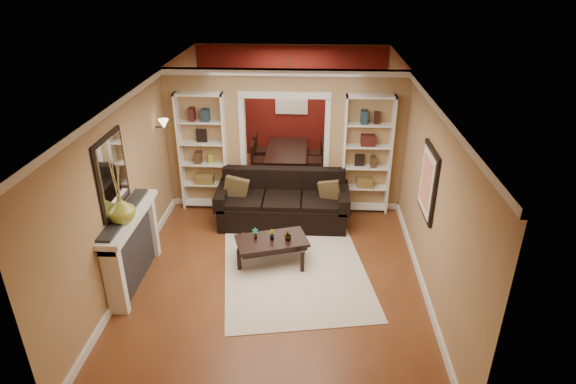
# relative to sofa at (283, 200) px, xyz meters

# --- Properties ---
(floor) EXTENTS (8.00, 8.00, 0.00)m
(floor) POSITION_rel_sofa_xyz_m (-0.01, -0.45, -0.47)
(floor) COLOR brown
(floor) RESTS_ON ground
(ceiling) EXTENTS (8.00, 8.00, 0.00)m
(ceiling) POSITION_rel_sofa_xyz_m (-0.01, -0.45, 2.23)
(ceiling) COLOR white
(ceiling) RESTS_ON ground
(wall_back) EXTENTS (8.00, 0.00, 8.00)m
(wall_back) POSITION_rel_sofa_xyz_m (-0.01, 3.55, 0.88)
(wall_back) COLOR tan
(wall_back) RESTS_ON ground
(wall_front) EXTENTS (8.00, 0.00, 8.00)m
(wall_front) POSITION_rel_sofa_xyz_m (-0.01, -4.45, 0.88)
(wall_front) COLOR tan
(wall_front) RESTS_ON ground
(wall_left) EXTENTS (0.00, 8.00, 8.00)m
(wall_left) POSITION_rel_sofa_xyz_m (-2.26, -0.45, 0.88)
(wall_left) COLOR tan
(wall_left) RESTS_ON ground
(wall_right) EXTENTS (0.00, 8.00, 8.00)m
(wall_right) POSITION_rel_sofa_xyz_m (2.24, -0.45, 0.88)
(wall_right) COLOR tan
(wall_right) RESTS_ON ground
(partition_wall) EXTENTS (4.50, 0.15, 2.70)m
(partition_wall) POSITION_rel_sofa_xyz_m (-0.01, 0.75, 0.88)
(partition_wall) COLOR tan
(partition_wall) RESTS_ON floor
(red_back_panel) EXTENTS (4.44, 0.04, 2.64)m
(red_back_panel) POSITION_rel_sofa_xyz_m (-0.01, 3.52, 0.85)
(red_back_panel) COLOR maroon
(red_back_panel) RESTS_ON floor
(dining_window) EXTENTS (0.78, 0.03, 0.98)m
(dining_window) POSITION_rel_sofa_xyz_m (-0.01, 3.48, 1.08)
(dining_window) COLOR #8CA5CC
(dining_window) RESTS_ON wall_back
(area_rug) EXTENTS (2.70, 3.42, 0.01)m
(area_rug) POSITION_rel_sofa_xyz_m (0.26, -1.39, -0.47)
(area_rug) COLOR beige
(area_rug) RESTS_ON floor
(sofa) EXTENTS (2.41, 1.04, 0.94)m
(sofa) POSITION_rel_sofa_xyz_m (0.00, 0.00, 0.00)
(sofa) COLOR black
(sofa) RESTS_ON floor
(pillow_left) EXTENTS (0.44, 0.14, 0.43)m
(pillow_left) POSITION_rel_sofa_xyz_m (-0.86, -0.02, 0.21)
(pillow_left) COLOR brown
(pillow_left) RESTS_ON sofa
(pillow_right) EXTENTS (0.39, 0.18, 0.38)m
(pillow_right) POSITION_rel_sofa_xyz_m (0.86, -0.02, 0.18)
(pillow_right) COLOR brown
(pillow_right) RESTS_ON sofa
(coffee_table) EXTENTS (1.25, 0.92, 0.42)m
(coffee_table) POSITION_rel_sofa_xyz_m (-0.09, -1.32, -0.26)
(coffee_table) COLOR black
(coffee_table) RESTS_ON floor
(plant_left) EXTENTS (0.12, 0.11, 0.20)m
(plant_left) POSITION_rel_sofa_xyz_m (-0.35, -1.32, 0.05)
(plant_left) COLOR #336626
(plant_left) RESTS_ON coffee_table
(plant_center) EXTENTS (0.12, 0.12, 0.17)m
(plant_center) POSITION_rel_sofa_xyz_m (-0.09, -1.32, 0.04)
(plant_center) COLOR #336626
(plant_center) RESTS_ON coffee_table
(plant_right) EXTENTS (0.15, 0.15, 0.20)m
(plant_right) POSITION_rel_sofa_xyz_m (0.17, -1.32, 0.05)
(plant_right) COLOR #336626
(plant_right) RESTS_ON coffee_table
(bookshelf_left) EXTENTS (0.90, 0.30, 2.30)m
(bookshelf_left) POSITION_rel_sofa_xyz_m (-1.56, 0.58, 0.68)
(bookshelf_left) COLOR white
(bookshelf_left) RESTS_ON floor
(bookshelf_right) EXTENTS (0.90, 0.30, 2.30)m
(bookshelf_right) POSITION_rel_sofa_xyz_m (1.54, 0.58, 0.68)
(bookshelf_right) COLOR white
(bookshelf_right) RESTS_ON floor
(fireplace) EXTENTS (0.32, 1.70, 1.16)m
(fireplace) POSITION_rel_sofa_xyz_m (-2.10, -1.95, 0.11)
(fireplace) COLOR white
(fireplace) RESTS_ON floor
(vase) EXTENTS (0.44, 0.44, 0.40)m
(vase) POSITION_rel_sofa_xyz_m (-2.10, -2.16, 0.89)
(vase) COLOR #94A033
(vase) RESTS_ON fireplace
(mirror) EXTENTS (0.03, 0.95, 1.10)m
(mirror) POSITION_rel_sofa_xyz_m (-2.24, -1.95, 1.33)
(mirror) COLOR silver
(mirror) RESTS_ON wall_left
(wall_sconce) EXTENTS (0.18, 0.18, 0.22)m
(wall_sconce) POSITION_rel_sofa_xyz_m (-2.16, 0.10, 1.36)
(wall_sconce) COLOR #FFE0A5
(wall_sconce) RESTS_ON wall_left
(framed_art) EXTENTS (0.04, 0.85, 1.05)m
(framed_art) POSITION_rel_sofa_xyz_m (2.20, -1.45, 1.08)
(framed_art) COLOR black
(framed_art) RESTS_ON wall_right
(dining_table) EXTENTS (1.65, 0.92, 0.58)m
(dining_table) POSITION_rel_sofa_xyz_m (-0.02, 2.32, -0.18)
(dining_table) COLOR black
(dining_table) RESTS_ON floor
(dining_chair_nw) EXTENTS (0.43, 0.43, 0.83)m
(dining_chair_nw) POSITION_rel_sofa_xyz_m (-0.57, 2.02, -0.06)
(dining_chair_nw) COLOR black
(dining_chair_nw) RESTS_ON floor
(dining_chair_ne) EXTENTS (0.50, 0.50, 0.87)m
(dining_chair_ne) POSITION_rel_sofa_xyz_m (0.53, 2.02, -0.04)
(dining_chair_ne) COLOR black
(dining_chair_ne) RESTS_ON floor
(dining_chair_sw) EXTENTS (0.55, 0.55, 0.85)m
(dining_chair_sw) POSITION_rel_sofa_xyz_m (-0.57, 2.62, -0.05)
(dining_chair_sw) COLOR black
(dining_chair_sw) RESTS_ON floor
(dining_chair_se) EXTENTS (0.48, 0.48, 0.77)m
(dining_chair_se) POSITION_rel_sofa_xyz_m (0.53, 2.62, -0.09)
(dining_chair_se) COLOR black
(dining_chair_se) RESTS_ON floor
(chandelier) EXTENTS (0.50, 0.50, 0.30)m
(chandelier) POSITION_rel_sofa_xyz_m (-0.01, 2.25, 1.55)
(chandelier) COLOR #331E17
(chandelier) RESTS_ON ceiling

